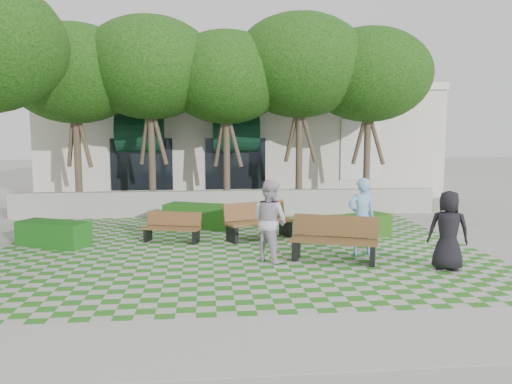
{
  "coord_description": "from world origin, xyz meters",
  "views": [
    {
      "loc": [
        -0.83,
        -11.41,
        2.95
      ],
      "look_at": [
        0.5,
        1.5,
        1.4
      ],
      "focal_mm": 35.0,
      "sensor_mm": 36.0,
      "label": 1
    }
  ],
  "objects": [
    {
      "name": "hedge_west",
      "position": [
        -4.78,
        1.83,
        0.33
      ],
      "size": [
        2.0,
        1.46,
        0.65
      ],
      "primitive_type": "cube",
      "rotation": [
        0.0,
        0.0,
        -0.44
      ],
      "color": "#144C14",
      "rests_on": "ground"
    },
    {
      "name": "person_white",
      "position": [
        0.64,
        -0.23,
        0.94
      ],
      "size": [
        1.13,
        1.15,
        1.88
      ],
      "primitive_type": "imported",
      "rotation": [
        0.0,
        0.0,
        2.28
      ],
      "color": "silver",
      "rests_on": "ground"
    },
    {
      "name": "ground",
      "position": [
        0.0,
        0.0,
        0.0
      ],
      "size": [
        90.0,
        90.0,
        0.0
      ],
      "primitive_type": "plane",
      "color": "gray",
      "rests_on": "ground"
    },
    {
      "name": "building",
      "position": [
        0.93,
        14.08,
        2.52
      ],
      "size": [
        18.0,
        8.92,
        5.15
      ],
      "color": "beige",
      "rests_on": "ground"
    },
    {
      "name": "hedge_midleft",
      "position": [
        -1.04,
        4.02,
        0.37
      ],
      "size": [
        2.25,
        1.58,
        0.73
      ],
      "primitive_type": "cube",
      "rotation": [
        0.0,
        0.0,
        -0.4
      ],
      "color": "#1A4E14",
      "rests_on": "ground"
    },
    {
      "name": "sidewalk_south",
      "position": [
        0.0,
        -4.7,
        0.01
      ],
      "size": [
        16.0,
        2.0,
        0.01
      ],
      "primitive_type": "cube",
      "color": "#9E9B93",
      "rests_on": "ground"
    },
    {
      "name": "person_dark",
      "position": [
        4.35,
        -1.38,
        0.86
      ],
      "size": [
        0.98,
        0.81,
        1.73
      ],
      "primitive_type": "imported",
      "rotation": [
        0.0,
        0.0,
        2.79
      ],
      "color": "black",
      "rests_on": "ground"
    },
    {
      "name": "bench_mid",
      "position": [
        0.64,
        2.21,
        0.49
      ],
      "size": [
        2.03,
        1.38,
        1.02
      ],
      "rotation": [
        0.0,
        0.0,
        0.42
      ],
      "color": "brown",
      "rests_on": "ground"
    },
    {
      "name": "lawn",
      "position": [
        0.0,
        1.0,
        0.01
      ],
      "size": [
        12.0,
        12.0,
        0.0
      ],
      "primitive_type": "plane",
      "color": "#2B721E",
      "rests_on": "ground"
    },
    {
      "name": "bench_east",
      "position": [
        2.12,
        -0.39,
        0.5
      ],
      "size": [
        2.07,
        1.32,
        1.03
      ],
      "rotation": [
        0.0,
        0.0,
        -0.37
      ],
      "color": "brown",
      "rests_on": "ground"
    },
    {
      "name": "hedge_east",
      "position": [
        3.48,
        2.08,
        0.32
      ],
      "size": [
        1.97,
        1.44,
        0.64
      ],
      "primitive_type": "cube",
      "rotation": [
        0.0,
        0.0,
        0.44
      ],
      "color": "#214B14",
      "rests_on": "ground"
    },
    {
      "name": "tree_row",
      "position": [
        -1.86,
        5.95,
        5.18
      ],
      "size": [
        17.7,
        13.4,
        7.41
      ],
      "color": "#47382B",
      "rests_on": "ground"
    },
    {
      "name": "retaining_wall",
      "position": [
        0.0,
        6.2,
        0.45
      ],
      "size": [
        15.0,
        0.36,
        0.9
      ],
      "primitive_type": "cube",
      "color": "#9E9B93",
      "rests_on": "ground"
    },
    {
      "name": "person_blue",
      "position": [
        2.9,
        0.07,
        0.94
      ],
      "size": [
        0.72,
        0.5,
        1.88
      ],
      "primitive_type": "imported",
      "rotation": [
        0.0,
        0.0,
        3.22
      ],
      "color": "#7AAFE0",
      "rests_on": "ground"
    },
    {
      "name": "bench_west",
      "position": [
        -1.72,
        2.03,
        0.39
      ],
      "size": [
        1.62,
        0.93,
        0.81
      ],
      "rotation": [
        0.0,
        0.0,
        -0.29
      ],
      "color": "brown",
      "rests_on": "ground"
    }
  ]
}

